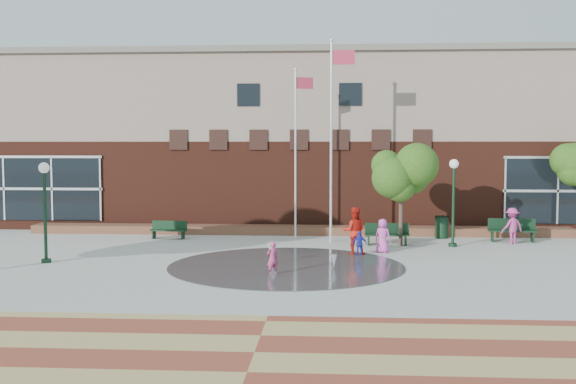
# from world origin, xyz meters

# --- Properties ---
(ground) EXTENTS (120.00, 120.00, 0.00)m
(ground) POSITION_xyz_m (0.00, 0.00, 0.00)
(ground) COLOR #666056
(ground) RESTS_ON ground
(plaza_concrete) EXTENTS (46.00, 18.00, 0.01)m
(plaza_concrete) POSITION_xyz_m (0.00, 4.00, 0.00)
(plaza_concrete) COLOR #A8A8A0
(plaza_concrete) RESTS_ON ground
(paver_band) EXTENTS (46.00, 6.00, 0.01)m
(paver_band) POSITION_xyz_m (0.00, -7.00, 0.00)
(paver_band) COLOR brown
(paver_band) RESTS_ON ground
(splash_pad) EXTENTS (8.40, 8.40, 0.01)m
(splash_pad) POSITION_xyz_m (0.00, 3.00, 0.00)
(splash_pad) COLOR #383A3D
(splash_pad) RESTS_ON ground
(library_building) EXTENTS (44.40, 10.40, 9.20)m
(library_building) POSITION_xyz_m (0.00, 17.48, 4.64)
(library_building) COLOR #532419
(library_building) RESTS_ON ground
(flower_bed) EXTENTS (26.00, 1.20, 0.40)m
(flower_bed) POSITION_xyz_m (0.00, 11.60, 0.00)
(flower_bed) COLOR #A12534
(flower_bed) RESTS_ON ground
(flagpole_left) EXTENTS (0.87, 0.38, 7.84)m
(flagpole_left) POSITION_xyz_m (-0.01, 10.21, 4.37)
(flagpole_left) COLOR white
(flagpole_left) RESTS_ON ground
(flagpole_right) EXTENTS (1.11, 0.18, 8.96)m
(flagpole_right) POSITION_xyz_m (1.63, 9.03, 5.01)
(flagpole_right) COLOR white
(flagpole_right) RESTS_ON ground
(lamp_left) EXTENTS (0.39, 0.39, 3.70)m
(lamp_left) POSITION_xyz_m (-8.85, 3.18, 2.30)
(lamp_left) COLOR #14301C
(lamp_left) RESTS_ON ground
(lamp_right) EXTENTS (0.39, 0.39, 3.73)m
(lamp_right) POSITION_xyz_m (6.75, 8.07, 2.32)
(lamp_right) COLOR #14301C
(lamp_right) RESTS_ON ground
(bench_left) EXTENTS (1.69, 0.59, 0.84)m
(bench_left) POSITION_xyz_m (-5.88, 9.67, 0.27)
(bench_left) COLOR #14301C
(bench_left) RESTS_ON ground
(bench_mid) EXTENTS (1.91, 0.57, 0.95)m
(bench_mid) POSITION_xyz_m (4.01, 8.33, 0.31)
(bench_mid) COLOR #14301C
(bench_mid) RESTS_ON ground
(bench_right) EXTENTS (2.11, 0.76, 1.04)m
(bench_right) POSITION_xyz_m (9.67, 9.69, 0.34)
(bench_right) COLOR #14301C
(bench_right) RESTS_ON ground
(trash_can) EXTENTS (0.64, 0.64, 1.04)m
(trash_can) POSITION_xyz_m (6.71, 10.67, 0.53)
(trash_can) COLOR #14301C
(trash_can) RESTS_ON ground
(tree_mid) EXTENTS (2.46, 2.46, 4.15)m
(tree_mid) POSITION_xyz_m (4.58, 8.26, 3.02)
(tree_mid) COLOR #412E26
(tree_mid) RESTS_ON ground
(water_jet_a) EXTENTS (0.39, 0.39, 0.76)m
(water_jet_a) POSITION_xyz_m (-0.54, 3.48, 0.00)
(water_jet_a) COLOR white
(water_jet_a) RESTS_ON ground
(water_jet_b) EXTENTS (0.21, 0.21, 0.47)m
(water_jet_b) POSITION_xyz_m (1.69, 2.61, 0.00)
(water_jet_b) COLOR white
(water_jet_b) RESTS_ON ground
(child_splash) EXTENTS (0.50, 0.46, 1.14)m
(child_splash) POSITION_xyz_m (-0.35, 1.36, 0.57)
(child_splash) COLOR #C33E73
(child_splash) RESTS_ON ground
(adult_red) EXTENTS (0.94, 0.74, 1.88)m
(adult_red) POSITION_xyz_m (2.51, 5.78, 0.94)
(adult_red) COLOR red
(adult_red) RESTS_ON ground
(adult_pink) EXTENTS (0.80, 0.71, 1.38)m
(adult_pink) POSITION_xyz_m (3.65, 6.28, 0.69)
(adult_pink) COLOR #E54CBF
(adult_pink) RESTS_ON ground
(child_blue) EXTENTS (0.59, 0.26, 0.99)m
(child_blue) POSITION_xyz_m (2.70, 5.43, 0.49)
(child_blue) COLOR #2A31BB
(child_blue) RESTS_ON ground
(person_bench) EXTENTS (1.19, 0.96, 1.60)m
(person_bench) POSITION_xyz_m (9.48, 9.04, 0.80)
(person_bench) COLOR #C53987
(person_bench) RESTS_ON ground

